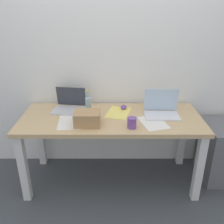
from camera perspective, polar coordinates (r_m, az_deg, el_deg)
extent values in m
plane|color=#42474C|center=(2.73, 0.00, -15.28)|extent=(8.00, 8.00, 0.00)
cube|color=white|center=(2.56, 0.04, 14.40)|extent=(5.20, 0.08, 2.60)
cube|color=tan|center=(2.34, 0.00, -1.57)|extent=(1.73, 0.70, 0.04)
cube|color=silver|center=(2.42, -19.85, -12.31)|extent=(0.07, 0.07, 0.70)
cube|color=silver|center=(2.42, 19.84, -12.40)|extent=(0.07, 0.07, 0.70)
cube|color=silver|center=(2.89, -16.21, -5.60)|extent=(0.07, 0.07, 0.70)
cube|color=silver|center=(2.88, 16.28, -5.66)|extent=(0.07, 0.07, 0.70)
cube|color=silver|center=(2.49, -9.95, 0.36)|extent=(0.33, 0.27, 0.02)
cube|color=#333842|center=(2.55, -9.32, 3.66)|extent=(0.31, 0.08, 0.20)
cube|color=silver|center=(2.38, 11.76, -0.90)|extent=(0.33, 0.21, 0.02)
cube|color=silver|center=(2.43, 11.60, 2.80)|extent=(0.33, 0.04, 0.23)
cylinder|color=#99B7C1|center=(2.34, -5.32, 1.26)|extent=(0.06, 0.06, 0.18)
cylinder|color=#99B7C1|center=(2.30, -5.43, 4.08)|extent=(0.02, 0.02, 0.07)
cylinder|color=gold|center=(2.29, -5.47, 4.98)|extent=(0.03, 0.03, 0.01)
ellipsoid|color=#724799|center=(2.51, 2.95, 1.15)|extent=(0.07, 0.11, 0.03)
cube|color=tan|center=(2.17, -5.61, -1.46)|extent=(0.23, 0.19, 0.12)
cylinder|color=#724799|center=(2.12, 4.87, -2.53)|extent=(0.08, 0.08, 0.09)
cube|color=white|center=(2.26, -9.61, -2.35)|extent=(0.23, 0.31, 0.00)
cube|color=#F4E06B|center=(2.42, 1.69, -0.14)|extent=(0.28, 0.34, 0.00)
cube|color=white|center=(2.25, 9.83, -2.47)|extent=(0.28, 0.34, 0.00)
cube|color=slate|center=(2.85, 24.53, -8.43)|extent=(0.40, 0.48, 0.60)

